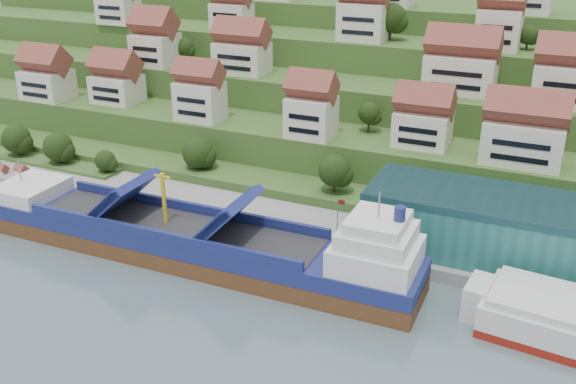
% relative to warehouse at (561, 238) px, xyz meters
% --- Properties ---
extents(ground, '(300.00, 300.00, 0.00)m').
position_rel_warehouse_xyz_m(ground, '(-52.00, -17.00, -7.20)').
color(ground, slate).
rests_on(ground, ground).
extents(quay, '(180.00, 14.00, 2.20)m').
position_rel_warehouse_xyz_m(quay, '(-32.00, -2.00, -6.10)').
color(quay, gray).
rests_on(quay, ground).
extents(pebble_beach, '(45.00, 20.00, 1.00)m').
position_rel_warehouse_xyz_m(pebble_beach, '(-110.00, -5.00, -6.70)').
color(pebble_beach, gray).
rests_on(pebble_beach, ground).
extents(hillside, '(260.00, 128.00, 31.00)m').
position_rel_warehouse_xyz_m(hillside, '(-52.00, 86.55, 3.46)').
color(hillside, '#2D4C1E').
rests_on(hillside, ground).
extents(hillside_village, '(151.41, 62.81, 28.66)m').
position_rel_warehouse_xyz_m(hillside_village, '(-44.33, 44.06, 17.22)').
color(hillside_village, silver).
rests_on(hillside_village, ground).
extents(hillside_trees, '(141.70, 62.78, 30.78)m').
position_rel_warehouse_xyz_m(hillside_trees, '(-61.28, 25.68, 8.54)').
color(hillside_trees, '#203712').
rests_on(hillside_trees, ground).
extents(warehouse, '(60.00, 15.00, 10.00)m').
position_rel_warehouse_xyz_m(warehouse, '(0.00, 0.00, 0.00)').
color(warehouse, '#276B69').
rests_on(warehouse, quay).
extents(flagpole, '(1.28, 0.16, 8.00)m').
position_rel_warehouse_xyz_m(flagpole, '(-33.89, -7.00, -0.32)').
color(flagpole, gray).
rests_on(flagpole, quay).
extents(cargo_ship, '(78.33, 13.39, 17.33)m').
position_rel_warehouse_xyz_m(cargo_ship, '(-53.89, -18.31, -3.90)').
color(cargo_ship, '#56321A').
rests_on(cargo_ship, ground).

